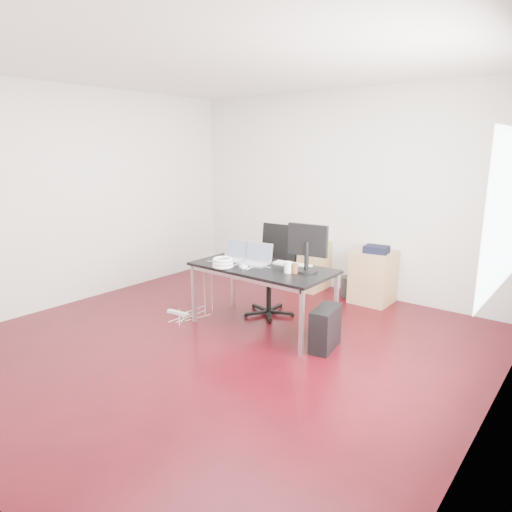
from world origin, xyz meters
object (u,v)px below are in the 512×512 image
Objects in this scene: filing_cabinet_right at (373,277)px; pc_tower at (325,328)px; office_chair at (273,266)px; filing_cabinet_left at (308,265)px; desk at (263,271)px.

filing_cabinet_right reaches higher than pc_tower.
office_chair is at bearing 143.52° from pc_tower.
filing_cabinet_left is at bearing 180.00° from filing_cabinet_right.
filing_cabinet_left is 1.02m from filing_cabinet_right.
office_chair reaches higher than filing_cabinet_right.
filing_cabinet_right is (1.02, 0.00, 0.00)m from filing_cabinet_left.
pc_tower is (1.05, -0.52, -0.39)m from office_chair.
filing_cabinet_left is at bearing 116.67° from pc_tower.
office_chair is 1.20m from filing_cabinet_left.
filing_cabinet_right is at bearing 87.89° from pc_tower.
filing_cabinet_left is (-0.41, 1.63, -0.33)m from desk.
pc_tower is at bearing -81.95° from filing_cabinet_right.
desk reaches higher than filing_cabinet_right.
filing_cabinet_right is at bearing 69.54° from desk.
filing_cabinet_right is at bearing 0.00° from filing_cabinet_left.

